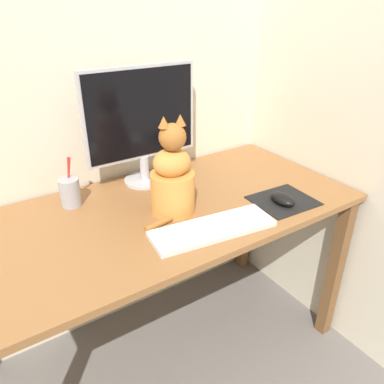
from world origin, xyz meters
name	(u,v)px	position (x,y,z in m)	size (l,w,h in m)	color
ground_plane	(164,352)	(0.00, 0.00, 0.00)	(12.00, 12.00, 0.00)	slate
wall_back	(103,46)	(0.00, 0.37, 1.25)	(7.00, 0.04, 2.50)	beige
wall_side_right	(324,43)	(0.77, 0.00, 1.25)	(0.04, 7.00, 2.50)	beige
desk	(158,233)	(0.00, 0.00, 0.64)	(1.47, 0.68, 0.73)	brown
monitor	(141,121)	(0.08, 0.24, 0.99)	(0.46, 0.17, 0.46)	#B2B2B7
keyboard	(213,228)	(0.09, -0.21, 0.74)	(0.42, 0.19, 0.02)	silver
mousepad_right	(283,201)	(0.43, -0.19, 0.73)	(0.23, 0.21, 0.00)	black
computer_mouse_right	(283,199)	(0.41, -0.21, 0.76)	(0.07, 0.11, 0.04)	black
cat	(172,178)	(0.05, -0.03, 0.86)	(0.24, 0.18, 0.35)	#D6893D
pen_cup	(70,192)	(-0.24, 0.21, 0.79)	(0.07, 0.07, 0.18)	#99999E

